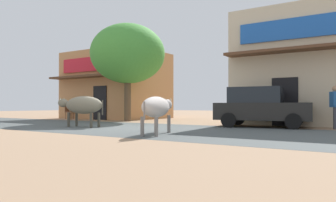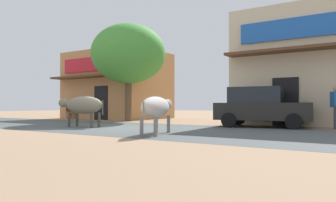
# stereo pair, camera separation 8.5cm
# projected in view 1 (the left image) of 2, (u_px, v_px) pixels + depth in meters

# --- Properties ---
(ground) EXTENTS (80.00, 80.00, 0.00)m
(ground) POSITION_uv_depth(u_px,v_px,m) (119.00, 127.00, 13.14)
(ground) COLOR #A27F60
(asphalt_road) EXTENTS (72.00, 6.19, 0.00)m
(asphalt_road) POSITION_uv_depth(u_px,v_px,m) (119.00, 127.00, 13.14)
(asphalt_road) COLOR #4C5252
(asphalt_road) RESTS_ON ground
(storefront_left_cafe) EXTENTS (6.21, 5.86, 4.50)m
(storefront_left_cafe) POSITION_uv_depth(u_px,v_px,m) (117.00, 86.00, 22.73)
(storefront_left_cafe) COLOR tan
(storefront_left_cafe) RESTS_ON ground
(storefront_right_club) EXTENTS (6.42, 5.86, 5.37)m
(storefront_right_club) POSITION_uv_depth(u_px,v_px,m) (310.00, 69.00, 15.88)
(storefront_right_club) COLOR beige
(storefront_right_club) RESTS_ON ground
(roadside_tree) EXTENTS (4.18, 4.18, 5.48)m
(roadside_tree) POSITION_uv_depth(u_px,v_px,m) (128.00, 54.00, 18.29)
(roadside_tree) COLOR brown
(roadside_tree) RESTS_ON ground
(parked_hatchback_car) EXTENTS (3.97, 2.38, 1.64)m
(parked_hatchback_car) POSITION_uv_depth(u_px,v_px,m) (261.00, 107.00, 13.41)
(parked_hatchback_car) COLOR black
(parked_hatchback_car) RESTS_ON ground
(cow_near_brown) EXTENTS (2.58, 0.69, 1.27)m
(cow_near_brown) POSITION_uv_depth(u_px,v_px,m) (82.00, 105.00, 13.40)
(cow_near_brown) COLOR gray
(cow_near_brown) RESTS_ON ground
(cow_far_dark) EXTENTS (1.28, 2.73, 1.17)m
(cow_far_dark) POSITION_uv_depth(u_px,v_px,m) (157.00, 107.00, 10.10)
(cow_far_dark) COLOR beige
(cow_far_dark) RESTS_ON ground
(pedestrian_by_shop) EXTENTS (0.44, 0.61, 1.63)m
(pedestrian_by_shop) POSITION_uv_depth(u_px,v_px,m) (335.00, 104.00, 12.16)
(pedestrian_by_shop) COLOR #3F3F47
(pedestrian_by_shop) RESTS_ON ground
(cafe_chair_near_tree) EXTENTS (0.60, 0.60, 0.92)m
(cafe_chair_near_tree) POSITION_uv_depth(u_px,v_px,m) (74.00, 112.00, 19.87)
(cafe_chair_near_tree) COLOR brown
(cafe_chair_near_tree) RESTS_ON ground
(cafe_chair_by_doorway) EXTENTS (0.51, 0.51, 0.92)m
(cafe_chair_by_doorway) POSITION_uv_depth(u_px,v_px,m) (69.00, 111.00, 21.43)
(cafe_chair_by_doorway) COLOR brown
(cafe_chair_by_doorway) RESTS_ON ground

